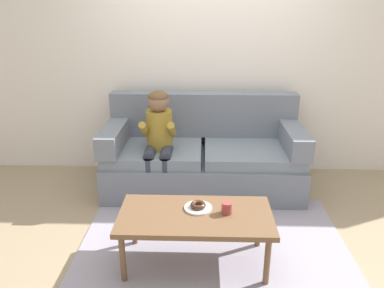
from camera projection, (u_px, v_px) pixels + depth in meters
name	position (u px, v px, depth m)	size (l,w,h in m)	color
ground	(212.00, 230.00, 3.32)	(10.00, 10.00, 0.00)	#9E896B
wall_back	(212.00, 51.00, 4.14)	(8.00, 0.10, 2.80)	silver
area_rug	(213.00, 247.00, 3.09)	(2.21, 1.60, 0.01)	#9993A3
couch	(203.00, 157.00, 4.00)	(2.04, 0.90, 0.98)	slate
coffee_table	(195.00, 219.00, 2.77)	(1.14, 0.57, 0.44)	brown
person_child	(159.00, 135.00, 3.70)	(0.34, 0.58, 1.10)	olive
plate	(198.00, 208.00, 2.82)	(0.21, 0.21, 0.01)	white
donut	(198.00, 205.00, 2.81)	(0.12, 0.12, 0.04)	#422619
mug	(227.00, 208.00, 2.75)	(0.08, 0.08, 0.09)	#993D38
toy_controller	(249.00, 221.00, 3.41)	(0.23, 0.09, 0.05)	#339E56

